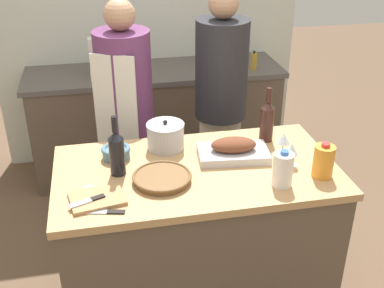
{
  "coord_description": "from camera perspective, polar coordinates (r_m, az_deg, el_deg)",
  "views": [
    {
      "loc": [
        -0.45,
        -2.07,
        2.18
      ],
      "look_at": [
        0.0,
        0.12,
        1.0
      ],
      "focal_mm": 45.0,
      "sensor_mm": 36.0,
      "label": 1
    }
  ],
  "objects": [
    {
      "name": "kitchen_island",
      "position": [
        2.73,
        0.5,
        -11.23
      ],
      "size": [
        1.44,
        0.78,
        0.92
      ],
      "color": "brown",
      "rests_on": "ground_plane"
    },
    {
      "name": "knife_paring",
      "position": [
        2.23,
        -12.18,
        -6.57
      ],
      "size": [
        0.17,
        0.09,
        0.01
      ],
      "color": "#B7B7BC",
      "rests_on": "cutting_board"
    },
    {
      "name": "condiment_bottle_short",
      "position": [
        3.93,
        7.32,
        9.69
      ],
      "size": [
        0.05,
        0.05,
        0.16
      ],
      "color": "#B28E2D",
      "rests_on": "back_counter"
    },
    {
      "name": "knife_chef",
      "position": [
        2.18,
        -10.48,
        -7.92
      ],
      "size": [
        0.21,
        0.08,
        0.01
      ],
      "color": "#B7B7BC",
      "rests_on": "kitchen_island"
    },
    {
      "name": "wine_bottle_dark",
      "position": [
        2.38,
        -8.91,
        -0.92
      ],
      "size": [
        0.08,
        0.08,
        0.31
      ],
      "color": "black",
      "rests_on": "kitchen_island"
    },
    {
      "name": "person_cook_aproned",
      "position": [
        3.15,
        -7.81,
        3.58
      ],
      "size": [
        0.37,
        0.39,
        1.63
      ],
      "rotation": [
        0.0,
        0.0,
        -0.43
      ],
      "color": "beige",
      "rests_on": "ground_plane"
    },
    {
      "name": "milk_jug",
      "position": [
        2.32,
        10.72,
        -2.98
      ],
      "size": [
        0.1,
        0.1,
        0.19
      ],
      "color": "white",
      "rests_on": "kitchen_island"
    },
    {
      "name": "condiment_bottle_tall",
      "position": [
        3.97,
        1.74,
        10.17
      ],
      "size": [
        0.05,
        0.05,
        0.17
      ],
      "color": "#234C28",
      "rests_on": "back_counter"
    },
    {
      "name": "wine_glass_left",
      "position": [
        2.49,
        11.72,
        -0.69
      ],
      "size": [
        0.07,
        0.07,
        0.13
      ],
      "color": "silver",
      "rests_on": "kitchen_island"
    },
    {
      "name": "stand_mixer",
      "position": [
        3.77,
        -10.68,
        9.59
      ],
      "size": [
        0.18,
        0.14,
        0.31
      ],
      "color": "silver",
      "rests_on": "back_counter"
    },
    {
      "name": "mixing_bowl",
      "position": [
        2.57,
        -9.0,
        -0.93
      ],
      "size": [
        0.15,
        0.15,
        0.07
      ],
      "color": "slate",
      "rests_on": "kitchen_island"
    },
    {
      "name": "person_cook_guest",
      "position": [
        3.31,
        3.42,
        5.28
      ],
      "size": [
        0.35,
        0.35,
        1.65
      ],
      "rotation": [
        0.0,
        0.0,
        -0.25
      ],
      "color": "beige",
      "rests_on": "ground_plane"
    },
    {
      "name": "back_wall",
      "position": [
        4.17,
        -5.31,
        15.18
      ],
      "size": [
        2.57,
        0.1,
        2.55
      ],
      "color": "silver",
      "rests_on": "ground_plane"
    },
    {
      "name": "stock_pot",
      "position": [
        2.63,
        -3.15,
        0.96
      ],
      "size": [
        0.21,
        0.21,
        0.17
      ],
      "color": "#B7B7BC",
      "rests_on": "kitchen_island"
    },
    {
      "name": "knife_bread",
      "position": [
        2.34,
        -10.6,
        -5.15
      ],
      "size": [
        0.17,
        0.08,
        0.01
      ],
      "color": "#B7B7BC",
      "rests_on": "kitchen_island"
    },
    {
      "name": "wine_glass_right",
      "position": [
        2.6,
        10.8,
        0.58
      ],
      "size": [
        0.07,
        0.07,
        0.12
      ],
      "color": "silver",
      "rests_on": "kitchen_island"
    },
    {
      "name": "cutting_board",
      "position": [
        2.26,
        -11.18,
        -6.33
      ],
      "size": [
        0.27,
        0.22,
        0.02
      ],
      "color": "#AD7F51",
      "rests_on": "kitchen_island"
    },
    {
      "name": "back_counter",
      "position": [
        4.1,
        -4.22,
        2.82
      ],
      "size": [
        2.07,
        0.6,
        0.9
      ],
      "color": "brown",
      "rests_on": "ground_plane"
    },
    {
      "name": "juice_jug",
      "position": [
        2.44,
        15.32,
        -1.97
      ],
      "size": [
        0.1,
        0.1,
        0.18
      ],
      "color": "orange",
      "rests_on": "kitchen_island"
    },
    {
      "name": "wicker_basket",
      "position": [
        2.35,
        -3.57,
        -4.01
      ],
      "size": [
        0.29,
        0.29,
        0.04
      ],
      "color": "brown",
      "rests_on": "kitchen_island"
    },
    {
      "name": "roasting_pan",
      "position": [
        2.55,
        4.92,
        -0.74
      ],
      "size": [
        0.39,
        0.25,
        0.11
      ],
      "color": "#BCBCC1",
      "rests_on": "kitchen_island"
    },
    {
      "name": "wine_bottle_green",
      "position": [
        2.72,
        8.88,
        2.82
      ],
      "size": [
        0.08,
        0.08,
        0.31
      ],
      "color": "#381E19",
      "rests_on": "kitchen_island"
    }
  ]
}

